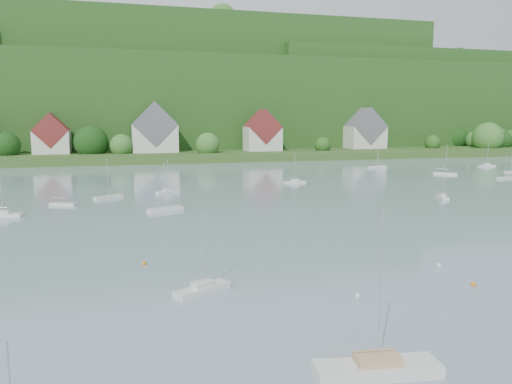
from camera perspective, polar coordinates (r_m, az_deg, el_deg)
The scene contains 13 objects.
far_shore_strip at distance 197.17m, azimuth -13.13°, elevation 4.23°, with size 600.00×60.00×3.00m, color #2C4A1B.
forested_ridge at distance 265.38m, azimuth -13.78°, elevation 9.83°, with size 620.00×181.22×69.89m.
village_building_1 at distance 187.09m, azimuth -22.34°, elevation 5.84°, with size 12.00×9.36×14.00m.
village_building_2 at distance 185.04m, azimuth -11.52°, elevation 6.74°, with size 16.00×11.44×18.00m.
village_building_3 at distance 189.96m, azimuth 0.74°, elevation 6.69°, with size 13.00×10.40×15.50m.
village_building_4 at distance 210.41m, azimuth 12.38°, elevation 6.70°, with size 15.00×10.40×16.50m.
near_sailboat_2 at distance 31.70m, azimuth 13.69°, elevation -18.88°, with size 7.61×3.04×9.99m.
near_sailboat_3 at distance 44.09m, azimuth -6.17°, elevation -10.86°, with size 5.31×3.86×7.10m.
mooring_buoy_1 at distance 43.69m, azimuth 11.53°, elevation -11.74°, with size 0.45×0.45×0.45m, color silver.
mooring_buoy_2 at distance 49.67m, azimuth 23.61°, elevation -9.80°, with size 0.47×0.47×0.47m, color orange.
mooring_buoy_3 at distance 53.25m, azimuth -12.67°, elevation -8.09°, with size 0.47×0.47×0.47m, color orange.
mooring_buoy_4 at distance 54.52m, azimuth 20.20°, elevation -8.02°, with size 0.49×0.49×0.49m, color silver.
far_sailboat_cluster at distance 115.20m, azimuth -8.49°, elevation 1.01°, with size 201.26×75.95×8.71m.
Camera 1 is at (-7.11, 3.41, 14.87)m, focal length 34.97 mm.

